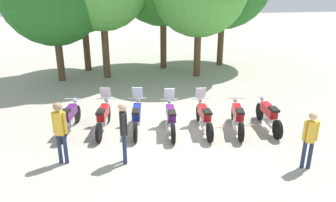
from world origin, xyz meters
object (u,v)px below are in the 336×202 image
motorcycle_5 (237,117)px  motorcycle_3 (171,118)px  motorcycle_6 (268,115)px  tree_1 (82,0)px  person_2 (124,128)px  motorcycle_0 (70,117)px  motorcycle_4 (204,117)px  person_0 (310,136)px  person_1 (60,128)px  motorcycle_1 (103,117)px  motorcycle_2 (137,116)px

motorcycle_5 → motorcycle_3: bearing=94.8°
motorcycle_3 → motorcycle_6: bearing=-90.0°
tree_1 → person_2: bearing=-80.8°
motorcycle_0 → motorcycle_5: bearing=-87.5°
motorcycle_4 → motorcycle_3: bearing=86.4°
person_0 → person_1: (-6.58, 1.33, 0.12)m
motorcycle_1 → motorcycle_2: same height
motorcycle_2 → person_2: (-0.49, -2.07, 0.55)m
motorcycle_0 → person_2: bearing=-132.1°
motorcycle_3 → motorcycle_4: same height
tree_1 → motorcycle_0: bearing=-90.4°
person_1 → person_2: size_ratio=1.02×
person_2 → motorcycle_4: bearing=-149.5°
motorcycle_2 → motorcycle_5: size_ratio=1.01×
motorcycle_0 → person_0: person_0 is taller
person_1 → motorcycle_0: bearing=15.1°
motorcycle_1 → motorcycle_3: same height
motorcycle_1 → motorcycle_5: bearing=-89.4°
motorcycle_2 → person_1: (-2.20, -1.83, 0.57)m
motorcycle_1 → motorcycle_6: bearing=-87.6°
motorcycle_1 → motorcycle_2: size_ratio=1.00×
motorcycle_0 → motorcycle_3: 3.42m
person_2 → tree_1: (-1.69, 10.50, 2.80)m
person_1 → person_2: bearing=-84.2°
motorcycle_3 → person_2: 2.45m
motorcycle_2 → motorcycle_3: size_ratio=1.00×
motorcycle_2 → person_1: 2.91m
person_0 → person_2: size_ratio=0.92×
motorcycle_3 → motorcycle_6: (3.37, -0.26, -0.01)m
motorcycle_3 → person_2: (-1.61, -1.76, 0.55)m
motorcycle_0 → person_1: bearing=-167.5°
person_1 → motorcycle_3: bearing=-51.6°
motorcycle_4 → tree_1: size_ratio=0.39×
motorcycle_0 → person_2: person_2 is taller
motorcycle_0 → motorcycle_6: same height
motorcycle_5 → motorcycle_2: bearing=92.0°
motorcycle_0 → motorcycle_3: (3.37, -0.60, 0.01)m
motorcycle_2 → person_0: size_ratio=1.32×
motorcycle_4 → motorcycle_6: (2.25, -0.16, -0.01)m
motorcycle_2 → motorcycle_6: motorcycle_2 is taller
motorcycle_4 → motorcycle_5: bearing=-96.3°
motorcycle_5 → tree_1: 11.10m
motorcycle_3 → tree_1: bearing=25.2°
motorcycle_1 → motorcycle_6: (5.61, -0.70, -0.01)m
motorcycle_5 → motorcycle_6: bearing=-78.3°
motorcycle_3 → motorcycle_4: bearing=-91.0°
motorcycle_0 → motorcycle_4: motorcycle_4 is taller
motorcycle_3 → motorcycle_4: 1.13m
person_1 → tree_1: 10.63m
motorcycle_5 → person_0: size_ratio=1.31×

